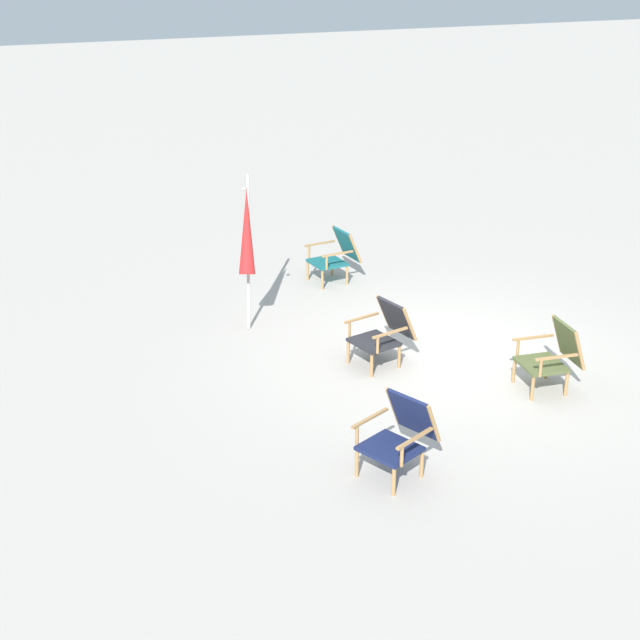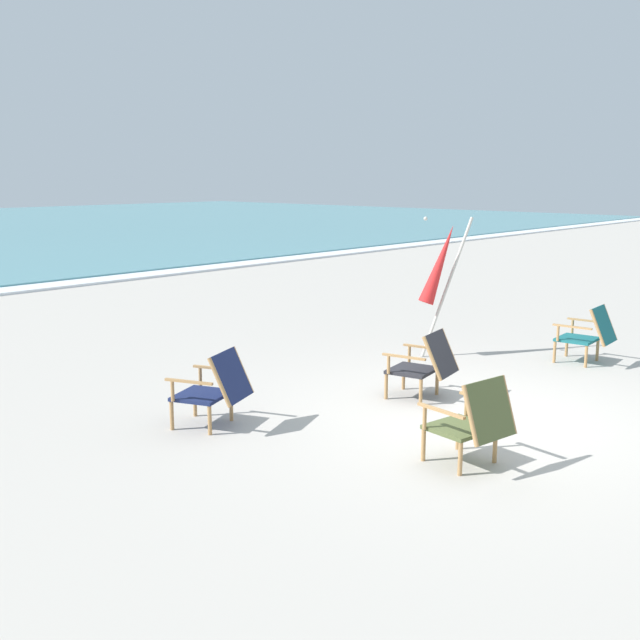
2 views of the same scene
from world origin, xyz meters
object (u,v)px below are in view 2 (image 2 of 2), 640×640
Objects in this scene: beach_chair_front_right at (589,333)px; umbrella_furled_red at (440,265)px; beach_chair_front_left at (473,420)px; beach_chair_back_left at (425,363)px; beach_chair_back_right at (215,387)px.

umbrella_furled_red is at bearing 119.50° from beach_chair_front_right.
beach_chair_front_right is 0.40× the size of umbrella_furled_red.
beach_chair_front_left is 4.28m from umbrella_furled_red.
beach_chair_back_right is (-2.26, 0.99, 0.00)m from beach_chair_back_left.
beach_chair_back_left is 1.02× the size of beach_chair_front_right.
beach_chair_front_right is at bearing -60.50° from umbrella_furled_red.
beach_chair_front_right is at bearing 10.88° from beach_chair_front_left.
beach_chair_back_left is at bearing -23.72° from beach_chair_back_right.
umbrella_furled_red reaches higher than beach_chair_front_right.
beach_chair_front_left is 1.02× the size of beach_chair_front_right.
beach_chair_back_right is at bearing 109.18° from beach_chair_front_left.
beach_chair_front_right reaches higher than beach_chair_back_left.
beach_chair_front_left is 2.63m from beach_chair_back_right.
beach_chair_front_right is at bearing -13.02° from beach_chair_back_left.
beach_chair_back_left is at bearing -149.68° from umbrella_furled_red.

